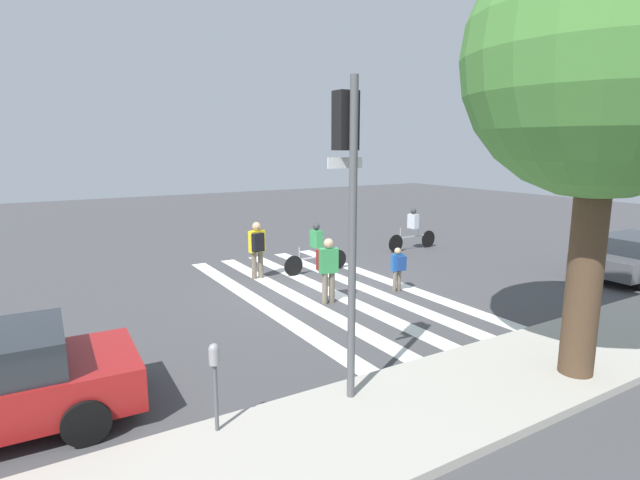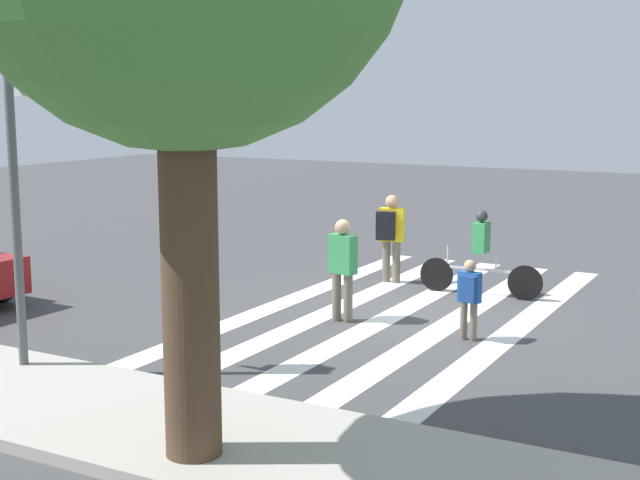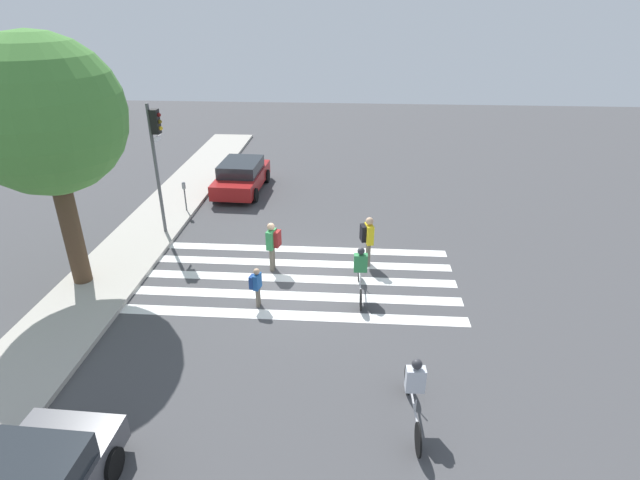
# 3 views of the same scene
# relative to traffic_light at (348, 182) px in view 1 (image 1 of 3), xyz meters

# --- Properties ---
(ground_plane) EXTENTS (60.00, 60.00, 0.00)m
(ground_plane) POSITION_rel_traffic_light_xyz_m (-3.00, -5.38, -3.46)
(ground_plane) COLOR #444447
(sidewalk_curb) EXTENTS (36.00, 2.50, 0.14)m
(sidewalk_curb) POSITION_rel_traffic_light_xyz_m (-3.00, 0.87, -3.39)
(sidewalk_curb) COLOR #ADA89E
(sidewalk_curb) RESTS_ON ground_plane
(crosswalk_stripes) EXTENTS (4.64, 10.00, 0.01)m
(crosswalk_stripes) POSITION_rel_traffic_light_xyz_m (-3.00, -5.38, -3.46)
(crosswalk_stripes) COLOR white
(crosswalk_stripes) RESTS_ON ground_plane
(traffic_light) EXTENTS (0.60, 0.50, 4.95)m
(traffic_light) POSITION_rel_traffic_light_xyz_m (0.00, 0.00, 0.00)
(traffic_light) COLOR #515456
(traffic_light) RESTS_ON ground_plane
(parking_meter) EXTENTS (0.15, 0.15, 1.40)m
(parking_meter) POSITION_rel_traffic_light_xyz_m (2.11, -0.04, -2.42)
(parking_meter) COLOR #515456
(parking_meter) RESTS_ON ground_plane
(street_tree) EXTENTS (4.39, 4.39, 7.52)m
(street_tree) POSITION_rel_traffic_light_xyz_m (-3.78, 1.45, 1.81)
(street_tree) COLOR #4C3826
(street_tree) RESTS_ON ground_plane
(pedestrian_adult_tall_backpack) EXTENTS (0.50, 0.46, 1.69)m
(pedestrian_adult_tall_backpack) POSITION_rel_traffic_light_xyz_m (-2.42, -4.43, -2.47)
(pedestrian_adult_tall_backpack) COLOR #6B6051
(pedestrian_adult_tall_backpack) RESTS_ON ground_plane
(pedestrian_adult_blue_shirt) EXTENTS (0.37, 0.33, 1.24)m
(pedestrian_adult_blue_shirt) POSITION_rel_traffic_light_xyz_m (-4.63, -4.28, -2.74)
(pedestrian_adult_blue_shirt) COLOR #6B6051
(pedestrian_adult_blue_shirt) RESTS_ON ground_plane
(pedestrian_adult_yellow_jacket) EXTENTS (0.52, 0.47, 1.74)m
(pedestrian_adult_yellow_jacket) POSITION_rel_traffic_light_xyz_m (-1.87, -7.54, -2.44)
(pedestrian_adult_yellow_jacket) COLOR #6B6051
(pedestrian_adult_yellow_jacket) RESTS_ON ground_plane
(cyclist_far_lane) EXTENTS (2.39, 0.41, 1.62)m
(cyclist_far_lane) POSITION_rel_traffic_light_xyz_m (-8.80, -8.39, -2.60)
(cyclist_far_lane) COLOR black
(cyclist_far_lane) RESTS_ON ground_plane
(cyclist_mid_street) EXTENTS (2.32, 0.41, 1.60)m
(cyclist_mid_street) POSITION_rel_traffic_light_xyz_m (-3.79, -7.29, -2.60)
(cyclist_mid_street) COLOR black
(cyclist_mid_street) RESTS_ON ground_plane
(car_parked_far_curb) EXTENTS (4.07, 2.19, 1.30)m
(car_parked_far_curb) POSITION_rel_traffic_light_xyz_m (-11.83, -1.64, -2.79)
(car_parked_far_curb) COLOR #4C4C51
(car_parked_far_curb) RESTS_ON ground_plane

